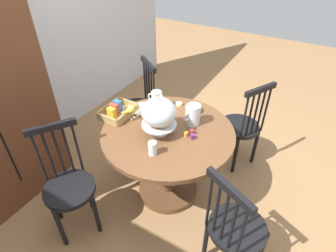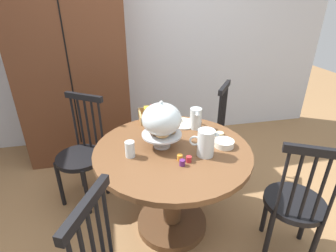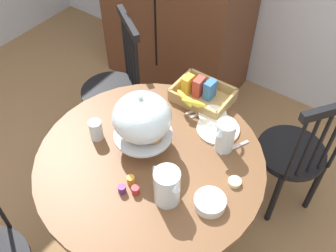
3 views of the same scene
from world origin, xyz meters
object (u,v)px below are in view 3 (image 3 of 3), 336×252
(pastry_stand_with_dome, at_px, (142,119))
(milk_pitcher, at_px, (225,137))
(china_plate_small, at_px, (213,115))
(dining_table, at_px, (151,187))
(windsor_chair_facing_door, at_px, (293,155))
(windsor_chair_far_side, at_px, (114,91))
(butter_dish, at_px, (235,182))
(orange_juice_pitcher, at_px, (167,188))
(cereal_basket, at_px, (200,94))
(drinking_glass, at_px, (96,130))
(cereal_bowl, at_px, (210,202))
(china_plate_large, at_px, (218,129))

(pastry_stand_with_dome, distance_m, milk_pitcher, 0.41)
(pastry_stand_with_dome, relative_size, china_plate_small, 2.29)
(dining_table, distance_m, windsor_chair_facing_door, 0.85)
(windsor_chair_far_side, distance_m, butter_dish, 1.19)
(orange_juice_pitcher, xyz_separation_m, cereal_basket, (-0.22, 0.62, -0.04))
(cereal_basket, height_order, drinking_glass, cereal_basket)
(windsor_chair_far_side, bearing_deg, orange_juice_pitcher, -35.33)
(dining_table, xyz_separation_m, drinking_glass, (-0.30, -0.04, 0.29))
(cereal_bowl, bearing_deg, milk_pitcher, 109.49)
(dining_table, distance_m, windsor_chair_far_side, 0.85)
(cereal_basket, xyz_separation_m, cereal_bowl, (0.39, -0.54, -0.02))
(windsor_chair_facing_door, bearing_deg, cereal_basket, -160.68)
(windsor_chair_far_side, xyz_separation_m, china_plate_large, (0.86, -0.14, 0.29))
(cereal_basket, xyz_separation_m, china_plate_large, (0.20, -0.13, -0.04))
(windsor_chair_far_side, height_order, drinking_glass, windsor_chair_far_side)
(china_plate_large, bearing_deg, dining_table, -115.60)
(china_plate_large, relative_size, drinking_glass, 2.00)
(dining_table, distance_m, drinking_glass, 0.42)
(windsor_chair_facing_door, relative_size, orange_juice_pitcher, 5.10)
(milk_pitcher, height_order, butter_dish, milk_pitcher)
(milk_pitcher, bearing_deg, china_plate_large, 133.15)
(windsor_chair_facing_door, relative_size, cereal_basket, 3.09)
(windsor_chair_far_side, distance_m, milk_pitcher, 1.04)
(dining_table, relative_size, windsor_chair_facing_door, 1.13)
(cereal_basket, relative_size, cereal_bowl, 2.26)
(windsor_chair_far_side, distance_m, china_plate_large, 0.92)
(pastry_stand_with_dome, height_order, china_plate_large, pastry_stand_with_dome)
(cereal_basket, bearing_deg, butter_dish, -41.74)
(windsor_chair_facing_door, distance_m, china_plate_small, 0.58)
(china_plate_small, bearing_deg, dining_table, -103.83)
(butter_dish, bearing_deg, cereal_bowl, -101.80)
(cereal_bowl, distance_m, drinking_glass, 0.66)
(windsor_chair_facing_door, relative_size, cereal_bowl, 6.96)
(china_plate_small, bearing_deg, pastry_stand_with_dome, -114.53)
(pastry_stand_with_dome, distance_m, china_plate_small, 0.45)
(windsor_chair_far_side, bearing_deg, dining_table, -35.68)
(orange_juice_pitcher, height_order, cereal_basket, orange_juice_pitcher)
(cereal_bowl, bearing_deg, orange_juice_pitcher, -155.00)
(cereal_bowl, relative_size, drinking_glass, 1.27)
(pastry_stand_with_dome, distance_m, drinking_glass, 0.28)
(china_plate_large, xyz_separation_m, china_plate_small, (-0.07, 0.06, 0.01))
(cereal_basket, bearing_deg, orange_juice_pitcher, -70.43)
(dining_table, bearing_deg, pastry_stand_with_dome, 147.83)
(milk_pitcher, xyz_separation_m, china_plate_small, (-0.15, 0.15, -0.06))
(dining_table, relative_size, orange_juice_pitcher, 5.77)
(china_plate_large, height_order, china_plate_small, china_plate_small)
(orange_juice_pitcher, bearing_deg, pastry_stand_with_dome, 146.40)
(dining_table, relative_size, cereal_bowl, 7.88)
(cereal_bowl, relative_size, butter_dish, 2.33)
(cereal_basket, bearing_deg, china_plate_large, -34.44)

